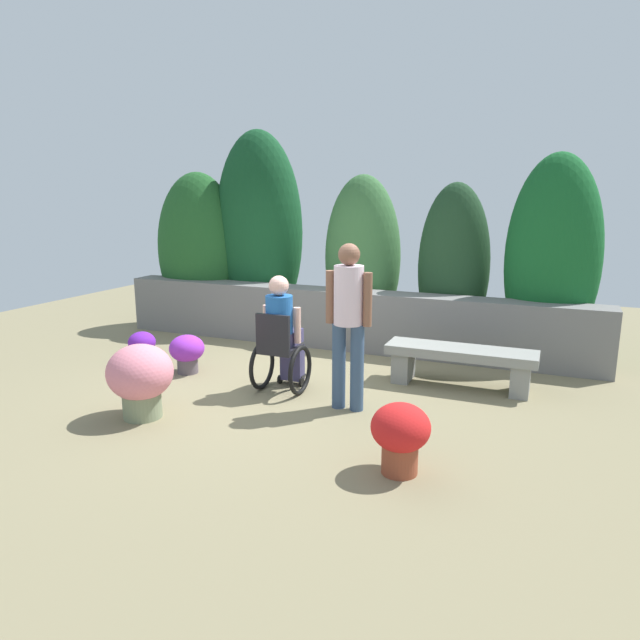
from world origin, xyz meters
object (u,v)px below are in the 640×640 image
Objects in this scene: flower_pot_purple_near at (142,346)px; flower_pot_terracotta_by_wall at (140,377)px; person_standing_companion at (348,316)px; flower_pot_red_accent at (187,351)px; person_in_wheelchair at (282,338)px; flower_pot_small_foreground at (400,434)px; stone_bench at (460,360)px.

flower_pot_purple_near is 1.97m from flower_pot_terracotta_by_wall.
flower_pot_terracotta_by_wall reaches higher than flower_pot_purple_near.
person_standing_companion is 2.16m from flower_pot_terracotta_by_wall.
flower_pot_purple_near is 0.88× the size of flower_pot_red_accent.
flower_pot_red_accent is (-1.39, 0.13, -0.34)m from person_in_wheelchair.
flower_pot_small_foreground is (3.94, -1.65, 0.10)m from flower_pot_purple_near.
stone_bench is at bearing 9.28° from flower_pot_purple_near.
flower_pot_terracotta_by_wall is (1.25, -1.51, 0.18)m from flower_pot_purple_near.
flower_pot_small_foreground is at bearing -55.71° from person_standing_companion.
flower_pot_red_accent is (-0.45, 1.39, -0.14)m from flower_pot_terracotta_by_wall.
person_standing_companion is 1.59m from flower_pot_small_foreground.
flower_pot_red_accent is (-2.27, 0.37, -0.72)m from person_standing_companion.
flower_pot_red_accent is at bearing 108.05° from flower_pot_terracotta_by_wall.
flower_pot_purple_near is at bearing 129.70° from flower_pot_terracotta_by_wall.
flower_pot_purple_near is 0.57× the size of flower_pot_terracotta_by_wall.
stone_bench is at bearing 13.53° from flower_pot_red_accent.
flower_pot_small_foreground is at bearing -2.99° from flower_pot_terracotta_by_wall.
person_standing_companion is 3.20m from flower_pot_purple_near.
person_in_wheelchair is 2.25m from flower_pot_small_foreground.
flower_pot_red_accent is 3.49m from flower_pot_small_foreground.
stone_bench is 3.33m from flower_pot_red_accent.
stone_bench is 2.31m from flower_pot_small_foreground.
person_standing_companion is (-0.96, -1.15, 0.67)m from stone_bench.
person_standing_companion is 4.03× the size of flower_pot_purple_near.
stone_bench is 3.49× the size of flower_pot_red_accent.
stone_bench is 1.65m from person_standing_companion.
stone_bench is 2.91× the size of flower_pot_small_foreground.
flower_pot_small_foreground is (-0.10, -2.31, 0.01)m from stone_bench.
flower_pot_red_accent is (0.80, -0.12, 0.04)m from flower_pot_purple_near.
person_in_wheelchair is (-1.84, -0.91, 0.30)m from stone_bench.
person_standing_companion is 3.54× the size of flower_pot_red_accent.
flower_pot_small_foreground is at bearing -26.02° from flower_pot_red_accent.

